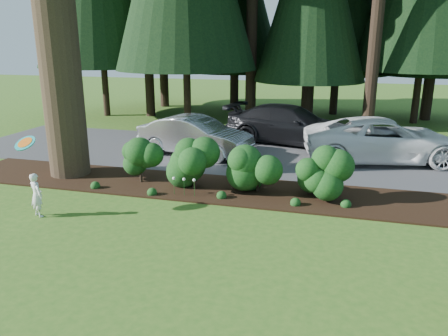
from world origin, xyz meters
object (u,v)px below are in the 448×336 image
Objects in this scene: frisbee at (25,143)px; car_white_suv at (384,140)px; child at (37,195)px; car_silver_wagon at (196,136)px; car_dark_suv at (290,125)px.

car_white_suv is at bearing 40.14° from frisbee.
frisbee is (-0.27, 0.15, 1.26)m from child.
car_silver_wagon is 6.85m from car_white_suv.
car_silver_wagon reaches higher than child.
frisbee reaches higher than car_dark_suv.
car_dark_suv reaches higher than car_silver_wagon.
child is at bearing 163.53° from car_dark_suv.
car_dark_suv is (-3.58, 2.00, 0.02)m from car_white_suv.
frisbee is (-8.90, -7.51, 1.01)m from car_white_suv.
car_silver_wagon is 4.35m from car_dark_suv.
child is 2.03× the size of frisbee.
car_silver_wagon is at bearing 86.20° from car_white_suv.
car_white_suv reaches higher than child.
child is at bearing 176.33° from car_silver_wagon.
car_white_suv is at bearing -108.03° from car_dark_suv.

